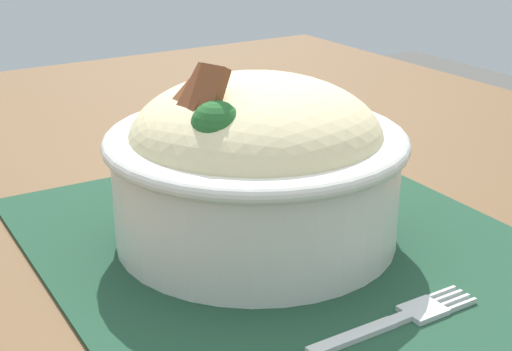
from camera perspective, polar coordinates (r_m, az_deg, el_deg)
name	(u,v)px	position (r m, az deg, el deg)	size (l,w,h in m)	color
table	(305,297)	(0.62, 3.67, -9.07)	(1.35, 0.96, 0.72)	brown
placemat	(299,257)	(0.55, 3.25, -6.12)	(0.43, 0.34, 0.00)	#1E422D
bowl	(256,162)	(0.55, -0.04, 1.03)	(0.26, 0.26, 0.14)	silver
fork	(400,319)	(0.48, 10.77, -10.52)	(0.02, 0.12, 0.00)	silver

